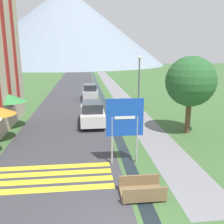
{
  "coord_description": "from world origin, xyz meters",
  "views": [
    {
      "loc": [
        -0.96,
        -6.9,
        5.64
      ],
      "look_at": [
        0.94,
        10.0,
        1.42
      ],
      "focal_mm": 40.0,
      "sensor_mm": 36.0,
      "label": 1
    }
  ],
  "objects_px": {
    "streetlamp": "(139,82)",
    "cafe_umbrella_rear_green": "(9,98)",
    "road_sign": "(125,122)",
    "footbridge": "(142,191)",
    "parked_car_far": "(90,92)",
    "tree_by_path": "(191,82)",
    "parked_car_near": "(92,113)"
  },
  "relations": [
    {
      "from": "streetlamp",
      "to": "cafe_umbrella_rear_green",
      "type": "bearing_deg",
      "value": -170.52
    },
    {
      "from": "road_sign",
      "to": "footbridge",
      "type": "bearing_deg",
      "value": -85.96
    },
    {
      "from": "footbridge",
      "to": "parked_car_far",
      "type": "height_order",
      "value": "parked_car_far"
    },
    {
      "from": "road_sign",
      "to": "streetlamp",
      "type": "relative_size",
      "value": 0.65
    },
    {
      "from": "parked_car_far",
      "to": "cafe_umbrella_rear_green",
      "type": "xyz_separation_m",
      "value": [
        -6.1,
        -10.56,
        1.37
      ]
    },
    {
      "from": "road_sign",
      "to": "tree_by_path",
      "type": "distance_m",
      "value": 6.88
    },
    {
      "from": "cafe_umbrella_rear_green",
      "to": "streetlamp",
      "type": "relative_size",
      "value": 0.49
    },
    {
      "from": "cafe_umbrella_rear_green",
      "to": "parked_car_near",
      "type": "bearing_deg",
      "value": 2.83
    },
    {
      "from": "footbridge",
      "to": "parked_car_far",
      "type": "bearing_deg",
      "value": 94.22
    },
    {
      "from": "footbridge",
      "to": "cafe_umbrella_rear_green",
      "type": "relative_size",
      "value": 0.66
    },
    {
      "from": "parked_car_near",
      "to": "streetlamp",
      "type": "bearing_deg",
      "value": 19.11
    },
    {
      "from": "streetlamp",
      "to": "tree_by_path",
      "type": "xyz_separation_m",
      "value": [
        2.61,
        -4.12,
        0.51
      ]
    },
    {
      "from": "cafe_umbrella_rear_green",
      "to": "tree_by_path",
      "type": "distance_m",
      "value": 12.85
    },
    {
      "from": "footbridge",
      "to": "parked_car_near",
      "type": "xyz_separation_m",
      "value": [
        -1.6,
        10.13,
        0.68
      ]
    },
    {
      "from": "road_sign",
      "to": "parked_car_far",
      "type": "height_order",
      "value": "road_sign"
    },
    {
      "from": "parked_car_near",
      "to": "footbridge",
      "type": "bearing_deg",
      "value": -81.02
    },
    {
      "from": "footbridge",
      "to": "parked_car_far",
      "type": "xyz_separation_m",
      "value": [
        -1.51,
        20.39,
        0.68
      ]
    },
    {
      "from": "parked_car_far",
      "to": "tree_by_path",
      "type": "bearing_deg",
      "value": -63.67
    },
    {
      "from": "parked_car_near",
      "to": "streetlamp",
      "type": "xyz_separation_m",
      "value": [
        3.93,
        1.36,
        2.18
      ]
    },
    {
      "from": "parked_car_far",
      "to": "cafe_umbrella_rear_green",
      "type": "bearing_deg",
      "value": -119.99
    },
    {
      "from": "parked_car_far",
      "to": "cafe_umbrella_rear_green",
      "type": "distance_m",
      "value": 12.27
    },
    {
      "from": "footbridge",
      "to": "tree_by_path",
      "type": "relative_size",
      "value": 0.32
    },
    {
      "from": "footbridge",
      "to": "streetlamp",
      "type": "xyz_separation_m",
      "value": [
        2.33,
        11.49,
        2.86
      ]
    },
    {
      "from": "road_sign",
      "to": "footbridge",
      "type": "relative_size",
      "value": 1.99
    },
    {
      "from": "road_sign",
      "to": "parked_car_far",
      "type": "relative_size",
      "value": 0.85
    },
    {
      "from": "road_sign",
      "to": "parked_car_near",
      "type": "bearing_deg",
      "value": 101.06
    },
    {
      "from": "streetlamp",
      "to": "tree_by_path",
      "type": "height_order",
      "value": "tree_by_path"
    },
    {
      "from": "footbridge",
      "to": "parked_car_far",
      "type": "relative_size",
      "value": 0.43
    },
    {
      "from": "footbridge",
      "to": "streetlamp",
      "type": "relative_size",
      "value": 0.33
    },
    {
      "from": "cafe_umbrella_rear_green",
      "to": "streetlamp",
      "type": "bearing_deg",
      "value": 9.48
    },
    {
      "from": "tree_by_path",
      "to": "streetlamp",
      "type": "bearing_deg",
      "value": 122.32
    },
    {
      "from": "road_sign",
      "to": "tree_by_path",
      "type": "relative_size",
      "value": 0.64
    }
  ]
}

